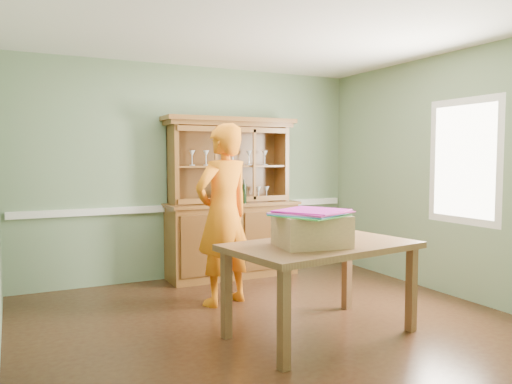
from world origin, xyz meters
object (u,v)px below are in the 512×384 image
china_hutch (231,221)px  cardboard_box (312,231)px  person (223,215)px  dining_table (321,254)px

china_hutch → cardboard_box: china_hutch is taller
china_hutch → cardboard_box: size_ratio=3.64×
china_hutch → person: (-0.57, -1.09, 0.22)m
china_hutch → cardboard_box: 2.43m
cardboard_box → china_hutch: bearing=82.5°
dining_table → person: (-0.40, 1.22, 0.24)m
cardboard_box → person: bearing=100.8°
cardboard_box → person: person is taller
dining_table → cardboard_box: (-0.15, -0.09, 0.23)m
china_hutch → cardboard_box: (-0.32, -2.40, 0.21)m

